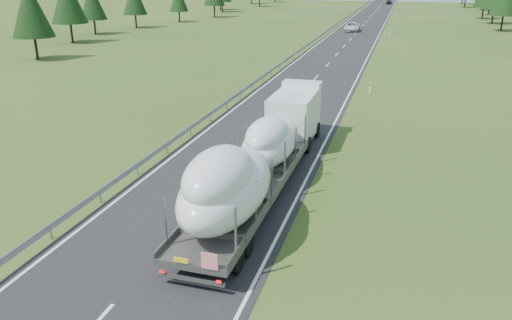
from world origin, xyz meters
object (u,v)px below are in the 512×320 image
(highway_sign, at_px, (394,26))
(boat_truck, at_px, (259,152))
(distant_van, at_px, (352,27))
(distant_car_dark, at_px, (389,2))

(highway_sign, xyz_separation_m, boat_truck, (-4.72, -76.54, 0.61))
(distant_van, distance_m, distant_car_dark, 95.08)
(boat_truck, distance_m, distant_van, 82.20)
(highway_sign, height_order, boat_truck, boat_truck)
(distant_car_dark, bearing_deg, distant_van, -89.80)
(distant_car_dark, bearing_deg, highway_sign, -84.94)
(boat_truck, relative_size, distant_van, 3.44)
(boat_truck, height_order, distant_van, boat_truck)
(boat_truck, xyz_separation_m, distant_car_dark, (0.01, 177.12, -1.63))
(highway_sign, relative_size, distant_van, 0.42)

